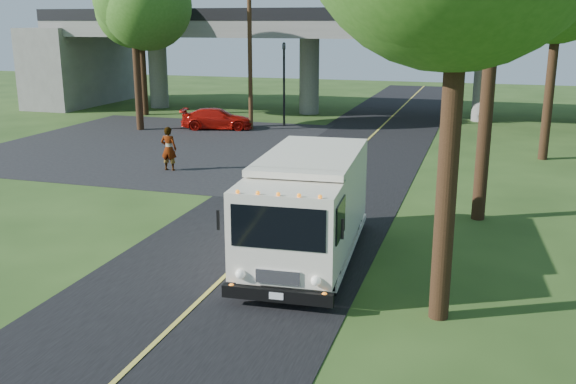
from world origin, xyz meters
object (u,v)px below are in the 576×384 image
at_px(traffic_signal, 284,75).
at_px(red_sedan, 217,119).
at_px(utility_pole, 250,54).
at_px(step_van, 307,205).
at_px(tree_left_far, 141,6).
at_px(pedestrian, 169,149).

relative_size(traffic_signal, red_sedan, 1.18).
relative_size(utility_pole, step_van, 1.26).
height_order(tree_left_far, pedestrian, tree_left_far).
bearing_deg(utility_pole, red_sedan, -171.13).
relative_size(tree_left_far, red_sedan, 2.24).
xyz_separation_m(step_van, pedestrian, (-8.82, 8.89, -0.60)).
distance_m(utility_pole, step_van, 22.59).
distance_m(utility_pole, pedestrian, 12.08).
bearing_deg(traffic_signal, tree_left_far, 170.35).
bearing_deg(step_van, tree_left_far, 123.46).
bearing_deg(red_sedan, traffic_signal, -71.76).
height_order(traffic_signal, step_van, traffic_signal).
relative_size(traffic_signal, step_van, 0.73).
xyz_separation_m(utility_pole, step_van, (9.20, -20.41, -3.01)).
bearing_deg(pedestrian, traffic_signal, -97.41).
distance_m(utility_pole, tree_left_far, 10.45).
relative_size(utility_pole, tree_left_far, 0.91).
bearing_deg(red_sedan, utility_pole, -95.81).
bearing_deg(pedestrian, step_van, 132.08).
bearing_deg(tree_left_far, utility_pole, -22.43).
relative_size(traffic_signal, tree_left_far, 0.53).
distance_m(traffic_signal, red_sedan, 4.99).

